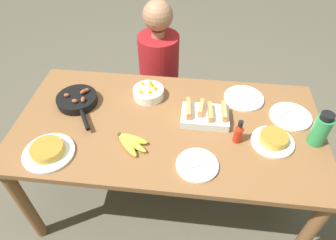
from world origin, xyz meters
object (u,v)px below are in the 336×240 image
(water_bottle, at_px, (321,129))
(hot_sauce_bottle, at_px, (239,133))
(frittata_plate_center, at_px, (273,140))
(frittata_plate_side, at_px, (48,151))
(empty_plate_far_left, at_px, (290,116))
(melon_tray, at_px, (205,115))
(skillet, at_px, (77,100))
(fruit_bowl_mango, at_px, (149,92))
(empty_plate_near_front, at_px, (197,165))
(person_figure, at_px, (159,85))
(banana_bunch, at_px, (131,142))
(empty_plate_far_right, at_px, (244,98))

(water_bottle, relative_size, hot_sauce_bottle, 1.41)
(frittata_plate_center, distance_m, hot_sauce_bottle, 0.19)
(frittata_plate_side, bearing_deg, empty_plate_far_left, 18.14)
(melon_tray, distance_m, skillet, 0.78)
(empty_plate_far_left, relative_size, hot_sauce_bottle, 1.65)
(skillet, distance_m, frittata_plate_center, 1.16)
(fruit_bowl_mango, bearing_deg, hot_sauce_bottle, -30.32)
(empty_plate_near_front, height_order, hot_sauce_bottle, hot_sauce_bottle)
(frittata_plate_side, relative_size, fruit_bowl_mango, 1.39)
(melon_tray, distance_m, hot_sauce_bottle, 0.23)
(hot_sauce_bottle, bearing_deg, person_figure, 124.63)
(frittata_plate_center, xyz_separation_m, empty_plate_near_front, (-0.39, -0.20, -0.02))
(banana_bunch, bearing_deg, skillet, 143.30)
(empty_plate_far_left, bearing_deg, water_bottle, -61.44)
(empty_plate_near_front, relative_size, water_bottle, 1.04)
(frittata_plate_center, relative_size, hot_sauce_bottle, 1.57)
(hot_sauce_bottle, bearing_deg, fruit_bowl_mango, 149.68)
(melon_tray, bearing_deg, hot_sauce_bottle, -38.59)
(frittata_plate_center, relative_size, fruit_bowl_mango, 1.19)
(banana_bunch, xyz_separation_m, hot_sauce_bottle, (0.57, 0.09, 0.04))
(frittata_plate_side, xyz_separation_m, water_bottle, (1.39, 0.24, 0.07))
(skillet, distance_m, empty_plate_near_front, 0.84)
(empty_plate_far_left, bearing_deg, melon_tray, -171.31)
(fruit_bowl_mango, bearing_deg, empty_plate_near_front, -57.24)
(frittata_plate_side, xyz_separation_m, empty_plate_far_left, (1.30, 0.42, -0.01))
(frittata_plate_side, relative_size, empty_plate_near_front, 1.25)
(banana_bunch, relative_size, empty_plate_far_right, 0.78)
(water_bottle, bearing_deg, frittata_plate_center, -171.46)
(melon_tray, distance_m, fruit_bowl_mango, 0.39)
(empty_plate_far_right, relative_size, fruit_bowl_mango, 1.28)
(melon_tray, xyz_separation_m, empty_plate_near_front, (-0.03, -0.34, -0.03))
(empty_plate_far_left, distance_m, fruit_bowl_mango, 0.86)
(hot_sauce_bottle, bearing_deg, water_bottle, 5.29)
(melon_tray, distance_m, water_bottle, 0.61)
(person_figure, bearing_deg, empty_plate_far_left, -32.99)
(frittata_plate_side, bearing_deg, banana_bunch, 15.25)
(frittata_plate_side, bearing_deg, fruit_bowl_mango, 49.54)
(person_figure, bearing_deg, banana_bunch, -92.09)
(melon_tray, relative_size, empty_plate_near_front, 1.27)
(water_bottle, bearing_deg, melon_tray, 170.13)
(melon_tray, xyz_separation_m, fruit_bowl_mango, (-0.36, 0.17, 0.00))
(frittata_plate_side, relative_size, water_bottle, 1.30)
(person_figure, bearing_deg, skillet, -125.98)
(water_bottle, xyz_separation_m, person_figure, (-0.95, 0.73, -0.36))
(empty_plate_near_front, distance_m, empty_plate_far_left, 0.67)
(water_bottle, xyz_separation_m, hot_sauce_bottle, (-0.42, -0.04, -0.03))
(frittata_plate_center, distance_m, empty_plate_far_left, 0.25)
(empty_plate_far_left, bearing_deg, frittata_plate_center, -121.54)
(frittata_plate_side, distance_m, fruit_bowl_mango, 0.68)
(melon_tray, height_order, water_bottle, water_bottle)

